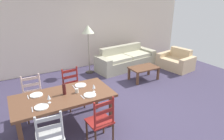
# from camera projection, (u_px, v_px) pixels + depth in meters

# --- Properties ---
(ground_plane) EXTENTS (9.60, 9.60, 0.02)m
(ground_plane) POSITION_uv_depth(u_px,v_px,m) (118.00, 109.00, 4.78)
(ground_plane) COLOR #3F3752
(wall_far) EXTENTS (9.60, 0.16, 2.70)m
(wall_far) POSITION_uv_depth(u_px,v_px,m) (70.00, 31.00, 6.99)
(wall_far) COLOR beige
(wall_far) RESTS_ON ground_plane
(dining_table) EXTENTS (1.90, 0.96, 0.75)m
(dining_table) POSITION_uv_depth(u_px,v_px,m) (64.00, 99.00, 3.87)
(dining_table) COLOR brown
(dining_table) RESTS_ON ground_plane
(dining_chair_near_left) EXTENTS (0.45, 0.43, 0.96)m
(dining_chair_near_left) POSITION_uv_depth(u_px,v_px,m) (50.00, 137.00, 3.14)
(dining_chair_near_left) COLOR silver
(dining_chair_near_left) RESTS_ON ground_plane
(dining_chair_near_right) EXTENTS (0.45, 0.43, 0.96)m
(dining_chair_near_right) POSITION_uv_depth(u_px,v_px,m) (101.00, 121.00, 3.52)
(dining_chair_near_right) COLOR maroon
(dining_chair_near_right) RESTS_ON ground_plane
(dining_chair_far_left) EXTENTS (0.43, 0.41, 0.96)m
(dining_chair_far_left) POSITION_uv_depth(u_px,v_px,m) (34.00, 97.00, 4.32)
(dining_chair_far_left) COLOR beige
(dining_chair_far_left) RESTS_ON ground_plane
(dining_chair_far_right) EXTENTS (0.45, 0.43, 0.96)m
(dining_chair_far_right) POSITION_uv_depth(u_px,v_px,m) (73.00, 88.00, 4.75)
(dining_chair_far_right) COLOR maroon
(dining_chair_far_right) RESTS_ON ground_plane
(dinner_plate_near_left) EXTENTS (0.24, 0.24, 0.02)m
(dinner_plate_near_left) POSITION_uv_depth(u_px,v_px,m) (41.00, 107.00, 3.43)
(dinner_plate_near_left) COLOR white
(dinner_plate_near_left) RESTS_ON dining_table
(fork_near_left) EXTENTS (0.03, 0.17, 0.01)m
(fork_near_left) POSITION_uv_depth(u_px,v_px,m) (32.00, 110.00, 3.36)
(fork_near_left) COLOR silver
(fork_near_left) RESTS_ON dining_table
(dinner_plate_near_right) EXTENTS (0.24, 0.24, 0.02)m
(dinner_plate_near_right) POSITION_uv_depth(u_px,v_px,m) (90.00, 95.00, 3.84)
(dinner_plate_near_right) COLOR white
(dinner_plate_near_right) RESTS_ON dining_table
(fork_near_right) EXTENTS (0.03, 0.17, 0.01)m
(fork_near_right) POSITION_uv_depth(u_px,v_px,m) (83.00, 97.00, 3.77)
(fork_near_right) COLOR silver
(fork_near_right) RESTS_ON dining_table
(dinner_plate_far_left) EXTENTS (0.24, 0.24, 0.02)m
(dinner_plate_far_left) POSITION_uv_depth(u_px,v_px,m) (36.00, 95.00, 3.84)
(dinner_plate_far_left) COLOR white
(dinner_plate_far_left) RESTS_ON dining_table
(fork_far_left) EXTENTS (0.02, 0.17, 0.01)m
(fork_far_left) POSITION_uv_depth(u_px,v_px,m) (28.00, 97.00, 3.77)
(fork_far_left) COLOR silver
(fork_far_left) RESTS_ON dining_table
(dinner_plate_far_right) EXTENTS (0.24, 0.24, 0.02)m
(dinner_plate_far_right) POSITION_uv_depth(u_px,v_px,m) (81.00, 85.00, 4.25)
(dinner_plate_far_right) COLOR white
(dinner_plate_far_right) RESTS_ON dining_table
(fork_far_right) EXTENTS (0.02, 0.17, 0.01)m
(fork_far_right) POSITION_uv_depth(u_px,v_px,m) (74.00, 87.00, 4.18)
(fork_far_right) COLOR silver
(fork_far_right) RESTS_ON dining_table
(wine_bottle) EXTENTS (0.07, 0.07, 0.32)m
(wine_bottle) POSITION_uv_depth(u_px,v_px,m) (64.00, 89.00, 3.85)
(wine_bottle) COLOR #471919
(wine_bottle) RESTS_ON dining_table
(wine_glass_near_left) EXTENTS (0.06, 0.06, 0.16)m
(wine_glass_near_left) POSITION_uv_depth(u_px,v_px,m) (49.00, 97.00, 3.54)
(wine_glass_near_left) COLOR white
(wine_glass_near_left) RESTS_ON dining_table
(wine_glass_near_right) EXTENTS (0.06, 0.06, 0.16)m
(wine_glass_near_right) POSITION_uv_depth(u_px,v_px,m) (94.00, 87.00, 3.95)
(wine_glass_near_right) COLOR white
(wine_glass_near_right) RESTS_ON dining_table
(coffee_cup_primary) EXTENTS (0.07, 0.07, 0.09)m
(coffee_cup_primary) POSITION_uv_depth(u_px,v_px,m) (77.00, 91.00, 3.93)
(coffee_cup_primary) COLOR silver
(coffee_cup_primary) RESTS_ON dining_table
(couch) EXTENTS (2.36, 1.07, 0.80)m
(couch) POSITION_uv_depth(u_px,v_px,m) (125.00, 60.00, 7.36)
(couch) COLOR #B7B397
(couch) RESTS_ON ground_plane
(coffee_table) EXTENTS (0.90, 0.56, 0.42)m
(coffee_table) POSITION_uv_depth(u_px,v_px,m) (144.00, 69.00, 6.31)
(coffee_table) COLOR brown
(coffee_table) RESTS_ON ground_plane
(armchair_upholstered) EXTENTS (0.97, 1.27, 0.72)m
(armchair_upholstered) POSITION_uv_depth(u_px,v_px,m) (176.00, 62.00, 7.33)
(armchair_upholstered) COLOR beige
(armchair_upholstered) RESTS_ON ground_plane
(standing_lamp) EXTENTS (0.40, 0.40, 1.64)m
(standing_lamp) POSITION_uv_depth(u_px,v_px,m) (88.00, 32.00, 6.50)
(standing_lamp) COLOR #332D28
(standing_lamp) RESTS_ON ground_plane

